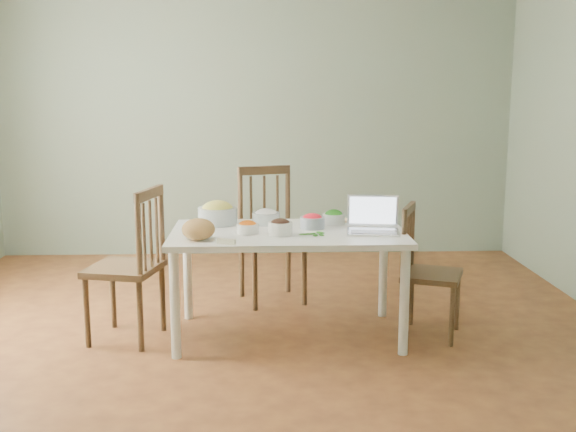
{
  "coord_description": "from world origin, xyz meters",
  "views": [
    {
      "loc": [
        0.04,
        -4.24,
        1.63
      ],
      "look_at": [
        0.22,
        0.15,
        0.81
      ],
      "focal_mm": 42.89,
      "sensor_mm": 36.0,
      "label": 1
    }
  ],
  "objects_px": {
    "dining_table": "(288,284)",
    "chair_far": "(272,236)",
    "chair_right": "(432,272)",
    "bowl_squash": "(218,213)",
    "chair_left": "(124,265)",
    "bread_boule": "(198,229)",
    "laptop": "(373,215)"
  },
  "relations": [
    {
      "from": "bowl_squash",
      "to": "laptop",
      "type": "distance_m",
      "value": 1.08
    },
    {
      "from": "chair_far",
      "to": "laptop",
      "type": "distance_m",
      "value": 1.11
    },
    {
      "from": "dining_table",
      "to": "laptop",
      "type": "bearing_deg",
      "value": -8.88
    },
    {
      "from": "chair_far",
      "to": "dining_table",
      "type": "bearing_deg",
      "value": -100.31
    },
    {
      "from": "dining_table",
      "to": "bread_boule",
      "type": "distance_m",
      "value": 0.74
    },
    {
      "from": "dining_table",
      "to": "laptop",
      "type": "xyz_separation_m",
      "value": [
        0.54,
        -0.09,
        0.47
      ]
    },
    {
      "from": "bread_boule",
      "to": "chair_far",
      "type": "bearing_deg",
      "value": 65.08
    },
    {
      "from": "chair_right",
      "to": "laptop",
      "type": "distance_m",
      "value": 0.57
    },
    {
      "from": "chair_right",
      "to": "bowl_squash",
      "type": "xyz_separation_m",
      "value": [
        -1.43,
        0.29,
        0.35
      ]
    },
    {
      "from": "chair_far",
      "to": "chair_left",
      "type": "height_order",
      "value": "chair_far"
    },
    {
      "from": "chair_right",
      "to": "bread_boule",
      "type": "relative_size",
      "value": 4.26
    },
    {
      "from": "dining_table",
      "to": "bowl_squash",
      "type": "height_order",
      "value": "bowl_squash"
    },
    {
      "from": "chair_far",
      "to": "chair_left",
      "type": "relative_size",
      "value": 1.03
    },
    {
      "from": "bread_boule",
      "to": "laptop",
      "type": "xyz_separation_m",
      "value": [
        1.11,
        0.16,
        0.05
      ]
    },
    {
      "from": "chair_right",
      "to": "laptop",
      "type": "bearing_deg",
      "value": 118.75
    },
    {
      "from": "dining_table",
      "to": "chair_left",
      "type": "relative_size",
      "value": 1.51
    },
    {
      "from": "bread_boule",
      "to": "laptop",
      "type": "distance_m",
      "value": 1.12
    },
    {
      "from": "chair_far",
      "to": "laptop",
      "type": "relative_size",
      "value": 3.09
    },
    {
      "from": "chair_right",
      "to": "chair_left",
      "type": "bearing_deg",
      "value": 111.32
    },
    {
      "from": "dining_table",
      "to": "chair_far",
      "type": "bearing_deg",
      "value": 96.79
    },
    {
      "from": "dining_table",
      "to": "chair_far",
      "type": "height_order",
      "value": "chair_far"
    },
    {
      "from": "bread_boule",
      "to": "laptop",
      "type": "bearing_deg",
      "value": 8.05
    },
    {
      "from": "chair_far",
      "to": "chair_left",
      "type": "distance_m",
      "value": 1.26
    },
    {
      "from": "chair_far",
      "to": "bread_boule",
      "type": "relative_size",
      "value": 5.04
    },
    {
      "from": "dining_table",
      "to": "chair_right",
      "type": "distance_m",
      "value": 0.96
    },
    {
      "from": "chair_far",
      "to": "chair_left",
      "type": "xyz_separation_m",
      "value": [
        -0.98,
        -0.79,
        -0.01
      ]
    },
    {
      "from": "chair_right",
      "to": "bowl_squash",
      "type": "height_order",
      "value": "chair_right"
    },
    {
      "from": "bowl_squash",
      "to": "dining_table",
      "type": "bearing_deg",
      "value": -28.68
    },
    {
      "from": "chair_far",
      "to": "bowl_squash",
      "type": "xyz_separation_m",
      "value": [
        -0.38,
        -0.51,
        0.27
      ]
    },
    {
      "from": "bread_boule",
      "to": "bowl_squash",
      "type": "distance_m",
      "value": 0.51
    },
    {
      "from": "chair_right",
      "to": "bread_boule",
      "type": "bearing_deg",
      "value": 119.44
    },
    {
      "from": "chair_right",
      "to": "bowl_squash",
      "type": "relative_size",
      "value": 3.26
    }
  ]
}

